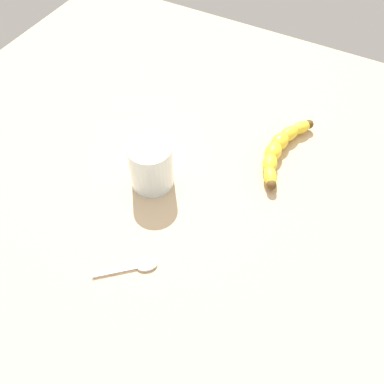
# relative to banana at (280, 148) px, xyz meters

# --- Properties ---
(wooden_tabletop) EXTENTS (1.20, 1.20, 0.03)m
(wooden_tabletop) POSITION_rel_banana_xyz_m (-0.18, 0.18, -0.03)
(wooden_tabletop) COLOR tan
(wooden_tabletop) RESTS_ON ground
(banana) EXTENTS (0.22, 0.07, 0.03)m
(banana) POSITION_rel_banana_xyz_m (0.00, 0.00, 0.00)
(banana) COLOR yellow
(banana) RESTS_ON wooden_tabletop
(smoothie_glass) EXTENTS (0.08, 0.08, 0.10)m
(smoothie_glass) POSITION_rel_banana_xyz_m (-0.19, 0.19, 0.03)
(smoothie_glass) COLOR silver
(smoothie_glass) RESTS_ON wooden_tabletop
(teaspoon) EXTENTS (0.08, 0.09, 0.01)m
(teaspoon) POSITION_rel_banana_xyz_m (-0.36, 0.11, -0.01)
(teaspoon) COLOR silver
(teaspoon) RESTS_ON wooden_tabletop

